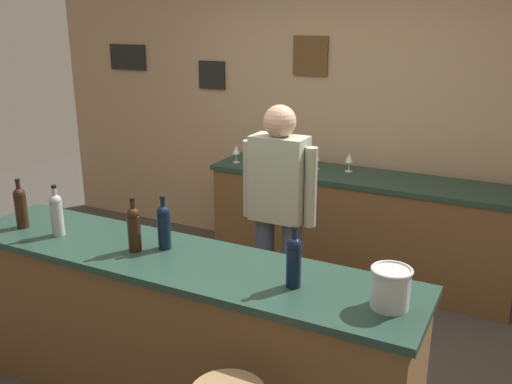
# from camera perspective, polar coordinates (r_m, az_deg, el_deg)

# --- Properties ---
(ground_plane) EXTENTS (10.00, 10.00, 0.00)m
(ground_plane) POSITION_cam_1_polar(r_m,az_deg,el_deg) (3.80, -4.02, -17.04)
(ground_plane) COLOR #423D38
(back_wall) EXTENTS (6.00, 0.09, 2.80)m
(back_wall) POSITION_cam_1_polar(r_m,az_deg,el_deg) (5.03, 7.65, 8.82)
(back_wall) COLOR tan
(back_wall) RESTS_ON ground_plane
(bar_counter) EXTENTS (2.68, 0.60, 0.92)m
(bar_counter) POSITION_cam_1_polar(r_m,az_deg,el_deg) (3.27, -7.90, -13.84)
(bar_counter) COLOR brown
(bar_counter) RESTS_ON ground_plane
(side_counter) EXTENTS (2.53, 0.56, 0.90)m
(side_counter) POSITION_cam_1_polar(r_m,az_deg,el_deg) (4.80, 10.25, -3.51)
(side_counter) COLOR brown
(side_counter) RESTS_ON ground_plane
(bartender) EXTENTS (0.52, 0.21, 1.62)m
(bartender) POSITION_cam_1_polar(r_m,az_deg,el_deg) (3.71, 2.31, -1.65)
(bartender) COLOR #384766
(bartender) RESTS_ON ground_plane
(wine_bottle_a) EXTENTS (0.07, 0.07, 0.31)m
(wine_bottle_a) POSITION_cam_1_polar(r_m,az_deg,el_deg) (3.67, -22.74, -1.32)
(wine_bottle_a) COLOR black
(wine_bottle_a) RESTS_ON bar_counter
(wine_bottle_b) EXTENTS (0.07, 0.07, 0.31)m
(wine_bottle_b) POSITION_cam_1_polar(r_m,az_deg,el_deg) (3.46, -19.56, -2.03)
(wine_bottle_b) COLOR #999E99
(wine_bottle_b) RESTS_ON bar_counter
(wine_bottle_c) EXTENTS (0.07, 0.07, 0.31)m
(wine_bottle_c) POSITION_cam_1_polar(r_m,az_deg,el_deg) (3.12, -12.26, -3.51)
(wine_bottle_c) COLOR black
(wine_bottle_c) RESTS_ON bar_counter
(wine_bottle_d) EXTENTS (0.07, 0.07, 0.31)m
(wine_bottle_d) POSITION_cam_1_polar(r_m,az_deg,el_deg) (3.12, -9.32, -3.35)
(wine_bottle_d) COLOR black
(wine_bottle_d) RESTS_ON bar_counter
(wine_bottle_e) EXTENTS (0.07, 0.07, 0.31)m
(wine_bottle_e) POSITION_cam_1_polar(r_m,az_deg,el_deg) (2.67, 3.85, -6.90)
(wine_bottle_e) COLOR black
(wine_bottle_e) RESTS_ON bar_counter
(ice_bucket) EXTENTS (0.19, 0.19, 0.19)m
(ice_bucket) POSITION_cam_1_polar(r_m,az_deg,el_deg) (2.57, 13.48, -9.33)
(ice_bucket) COLOR #B7BABF
(ice_bucket) RESTS_ON bar_counter
(wine_glass_a) EXTENTS (0.07, 0.07, 0.16)m
(wine_glass_a) POSITION_cam_1_polar(r_m,az_deg,el_deg) (4.97, -2.02, 4.25)
(wine_glass_a) COLOR silver
(wine_glass_a) RESTS_ON side_counter
(wine_glass_b) EXTENTS (0.07, 0.07, 0.16)m
(wine_glass_b) POSITION_cam_1_polar(r_m,az_deg,el_deg) (4.78, 6.07, 3.61)
(wine_glass_b) COLOR silver
(wine_glass_b) RESTS_ON side_counter
(wine_glass_c) EXTENTS (0.07, 0.07, 0.16)m
(wine_glass_c) POSITION_cam_1_polar(r_m,az_deg,el_deg) (4.74, 9.43, 3.36)
(wine_glass_c) COLOR silver
(wine_glass_c) RESTS_ON side_counter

